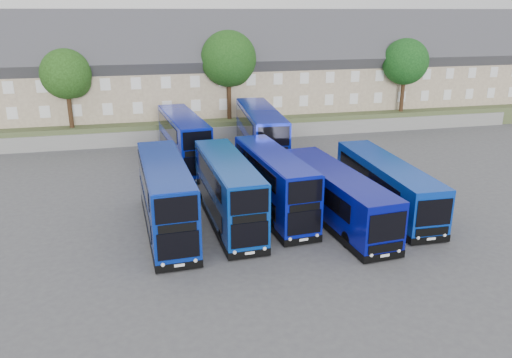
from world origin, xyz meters
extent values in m
plane|color=#4B4B50|center=(0.00, 0.00, 0.00)|extent=(120.00, 120.00, 0.00)
cube|color=slate|center=(0.00, 24.00, 0.75)|extent=(70.00, 0.40, 1.50)
cube|color=#4B5530|center=(0.00, 34.00, 1.00)|extent=(80.00, 20.00, 2.00)
cube|color=gray|center=(-18.00, 30.00, 5.00)|extent=(6.00, 8.00, 6.00)
cube|color=#35353A|center=(-18.00, 30.00, 8.00)|extent=(6.00, 10.40, 10.40)
cube|color=brown|center=(-16.50, 30.00, 11.84)|extent=(0.60, 0.90, 1.40)
cube|color=gray|center=(-12.00, 30.00, 5.00)|extent=(6.00, 8.00, 6.00)
cube|color=#35353A|center=(-12.00, 30.00, 8.00)|extent=(6.00, 10.40, 10.40)
cube|color=brown|center=(-10.50, 30.00, 11.84)|extent=(0.60, 0.90, 1.40)
cube|color=gray|center=(-6.00, 30.00, 5.00)|extent=(6.00, 8.00, 6.00)
cube|color=#35353A|center=(-6.00, 30.00, 8.00)|extent=(6.00, 10.40, 10.40)
cube|color=brown|center=(-4.50, 30.00, 11.84)|extent=(0.60, 0.90, 1.40)
cube|color=gray|center=(0.00, 30.00, 5.00)|extent=(6.00, 8.00, 6.00)
cube|color=#35353A|center=(0.00, 30.00, 8.00)|extent=(6.00, 10.40, 10.40)
cube|color=brown|center=(1.50, 30.00, 11.84)|extent=(0.60, 0.90, 1.40)
cube|color=gray|center=(6.00, 30.00, 5.00)|extent=(6.00, 8.00, 6.00)
cube|color=#35353A|center=(6.00, 30.00, 8.00)|extent=(6.00, 10.40, 10.40)
cube|color=brown|center=(7.50, 30.00, 11.84)|extent=(0.60, 0.90, 1.40)
cube|color=gray|center=(12.00, 30.00, 5.00)|extent=(6.00, 8.00, 6.00)
cube|color=#35353A|center=(12.00, 30.00, 8.00)|extent=(6.00, 10.40, 10.40)
cube|color=brown|center=(13.50, 30.00, 11.84)|extent=(0.60, 0.90, 1.40)
cube|color=gray|center=(18.00, 30.00, 5.00)|extent=(6.00, 8.00, 6.00)
cube|color=#35353A|center=(18.00, 30.00, 8.00)|extent=(6.00, 10.40, 10.40)
cube|color=brown|center=(19.50, 30.00, 11.84)|extent=(0.60, 0.90, 1.40)
cube|color=gray|center=(24.00, 30.00, 5.00)|extent=(6.00, 8.00, 6.00)
cube|color=#35353A|center=(24.00, 30.00, 8.00)|extent=(6.00, 10.40, 10.40)
cube|color=brown|center=(25.50, 30.00, 11.84)|extent=(0.60, 0.90, 1.40)
cube|color=gray|center=(30.00, 30.00, 5.00)|extent=(6.00, 8.00, 6.00)
cube|color=#35353A|center=(30.00, 30.00, 8.00)|extent=(6.00, 10.40, 10.40)
cube|color=brown|center=(31.50, 30.00, 11.84)|extent=(0.60, 0.90, 1.40)
cube|color=gray|center=(36.00, 30.00, 5.00)|extent=(6.00, 8.00, 6.00)
cube|color=#35353A|center=(36.00, 30.00, 8.00)|extent=(6.00, 10.40, 10.40)
cube|color=brown|center=(37.50, 30.00, 11.84)|extent=(0.60, 0.90, 1.40)
cube|color=navy|center=(-6.28, 2.50, 2.36)|extent=(2.95, 11.02, 4.02)
cube|color=black|center=(-6.28, 2.50, 0.30)|extent=(2.99, 11.06, 0.45)
cube|color=black|center=(-6.04, -2.98, 1.54)|extent=(2.18, 0.15, 1.49)
cube|color=black|center=(-6.04, -2.98, 3.52)|extent=(2.18, 0.15, 1.39)
cylinder|color=black|center=(-7.23, -0.80, 0.50)|extent=(0.34, 1.01, 1.00)
cube|color=#083598|center=(-2.36, 2.82, 2.29)|extent=(2.80, 10.64, 3.87)
cube|color=black|center=(-2.36, 2.82, 0.30)|extent=(2.84, 10.68, 0.45)
cube|color=black|center=(-2.16, -2.49, 1.49)|extent=(2.10, 0.14, 1.44)
cube|color=black|center=(-2.16, -2.49, 3.41)|extent=(2.10, 0.14, 1.34)
cylinder|color=black|center=(-3.29, -0.30, 0.50)|extent=(0.34, 1.01, 1.00)
cube|color=#08129A|center=(0.87, 3.65, 2.26)|extent=(3.15, 10.57, 3.82)
cube|color=black|center=(0.87, 3.65, 0.30)|extent=(3.20, 10.61, 0.45)
cube|color=black|center=(1.27, -1.57, 1.47)|extent=(2.07, 0.22, 1.42)
cube|color=black|center=(1.27, -1.57, 3.36)|extent=(2.07, 0.22, 1.33)
cylinder|color=black|center=(0.07, 0.57, 0.50)|extent=(0.38, 1.02, 1.00)
cube|color=#0919A8|center=(-3.84, 16.12, 2.41)|extent=(3.62, 11.35, 4.11)
cube|color=black|center=(-3.84, 16.12, 0.30)|extent=(3.67, 11.40, 0.45)
cube|color=black|center=(-3.29, 10.54, 1.57)|extent=(2.23, 0.28, 1.52)
cube|color=black|center=(-3.29, 10.54, 3.60)|extent=(2.23, 0.28, 1.42)
cylinder|color=black|center=(-4.62, 12.65, 0.50)|extent=(0.40, 1.02, 1.00)
cube|color=#0817A1|center=(2.88, 15.31, 2.59)|extent=(3.64, 12.26, 4.49)
cube|color=black|center=(2.88, 15.31, 0.30)|extent=(3.69, 12.31, 0.45)
cube|color=black|center=(2.43, 9.25, 1.70)|extent=(2.45, 0.24, 1.65)
cube|color=black|center=(2.43, 9.25, 3.90)|extent=(2.45, 0.24, 1.54)
cylinder|color=black|center=(1.37, 11.57, 0.50)|extent=(0.37, 1.02, 1.00)
cube|color=#070C84|center=(4.45, 1.57, 1.84)|extent=(3.45, 12.26, 2.98)
cube|color=black|center=(4.45, 1.57, 0.30)|extent=(3.50, 12.31, 0.45)
cube|color=black|center=(4.92, -4.49, 2.07)|extent=(2.22, 0.23, 1.61)
cylinder|color=black|center=(3.64, -2.35, 0.50)|extent=(0.38, 1.02, 1.00)
cube|color=#0932A7|center=(8.66, 2.81, 1.82)|extent=(2.75, 12.02, 2.94)
cube|color=black|center=(8.66, 2.81, 0.30)|extent=(2.79, 12.07, 0.45)
cube|color=black|center=(8.53, -3.21, 2.05)|extent=(2.20, 0.11, 1.60)
cylinder|color=black|center=(7.48, -0.96, 0.50)|extent=(0.32, 1.01, 1.00)
cylinder|color=#382314|center=(-14.00, 25.00, 3.88)|extent=(0.44, 0.44, 3.75)
sphere|color=#1A340E|center=(-14.00, 25.00, 7.25)|extent=(4.80, 4.80, 4.80)
sphere|color=#1A340E|center=(-13.40, 25.40, 6.50)|extent=(3.30, 3.30, 3.30)
cylinder|color=#382314|center=(2.00, 25.50, 4.25)|extent=(0.44, 0.44, 4.50)
sphere|color=#153C10|center=(2.00, 25.50, 8.30)|extent=(5.76, 5.76, 5.76)
sphere|color=#153C10|center=(2.60, 25.90, 7.40)|extent=(3.96, 3.96, 3.96)
cylinder|color=#382314|center=(22.00, 25.00, 4.00)|extent=(0.44, 0.44, 4.00)
sphere|color=black|center=(22.00, 25.00, 7.60)|extent=(5.12, 5.12, 5.12)
sphere|color=black|center=(22.60, 25.40, 6.80)|extent=(3.52, 3.52, 3.52)
cylinder|color=#382314|center=(28.00, 32.00, 4.12)|extent=(0.44, 0.44, 4.25)
sphere|color=#17380F|center=(28.00, 32.00, 7.95)|extent=(5.44, 5.44, 5.44)
sphere|color=#17380F|center=(28.60, 32.40, 7.10)|extent=(3.74, 3.74, 3.74)
camera|label=1|loc=(-7.59, -26.48, 13.02)|focal=35.00mm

